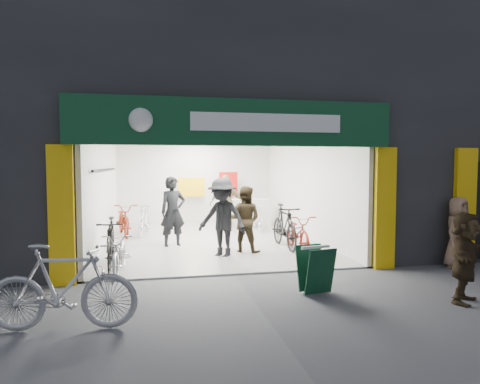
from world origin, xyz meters
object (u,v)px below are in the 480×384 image
object	(u,v)px
bike_left_front	(120,253)
pedestrian_near	(457,232)
parked_bike	(63,287)
sandwich_board	(315,268)
bike_right_front	(284,227)

from	to	relation	value
bike_left_front	pedestrian_near	distance (m)	7.19
bike_left_front	parked_bike	bearing A→B (deg)	-96.94
parked_bike	sandwich_board	distance (m)	4.04
bike_right_front	parked_bike	size ratio (longest dim) A/B	1.00
bike_left_front	bike_right_front	xyz separation A→B (m)	(4.07, 1.81, 0.16)
parked_bike	sandwich_board	world-z (taller)	parked_bike
bike_left_front	bike_right_front	size ratio (longest dim) A/B	0.83
bike_left_front	pedestrian_near	bearing A→B (deg)	-4.16
pedestrian_near	sandwich_board	size ratio (longest dim) A/B	1.91
parked_bike	pedestrian_near	xyz separation A→B (m)	(7.65, 2.03, 0.18)
sandwich_board	bike_right_front	bearing A→B (deg)	70.05
bike_left_front	parked_bike	xyz separation A→B (m)	(-0.53, -2.95, 0.16)
bike_left_front	sandwich_board	bearing A→B (deg)	-28.10
bike_left_front	sandwich_board	size ratio (longest dim) A/B	2.03
sandwich_board	parked_bike	bearing A→B (deg)	-177.83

